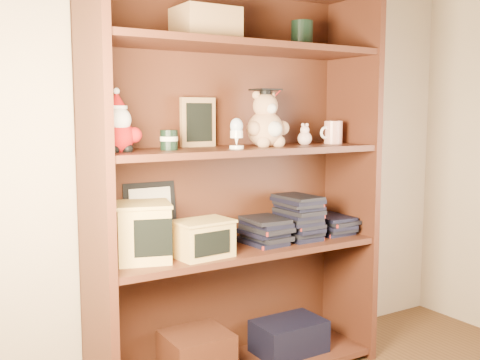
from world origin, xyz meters
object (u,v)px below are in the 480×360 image
at_px(bookcase, 233,189).
at_px(grad_teddy_bear, 266,124).
at_px(teacher_mug, 333,132).
at_px(treats_box, 143,232).

distance_m(bookcase, grad_teddy_bear, 0.29).
bearing_deg(teacher_mug, grad_teddy_bear, -178.85).
height_order(bookcase, treats_box, bookcase).
bearing_deg(grad_teddy_bear, treats_box, 179.33).
height_order(bookcase, grad_teddy_bear, bookcase).
relative_size(grad_teddy_bear, teacher_mug, 2.12).
distance_m(bookcase, treats_box, 0.43).
bearing_deg(bookcase, treats_box, -172.84).
distance_m(grad_teddy_bear, teacher_mug, 0.36).
xyz_separation_m(bookcase, grad_teddy_bear, (0.12, -0.06, 0.26)).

